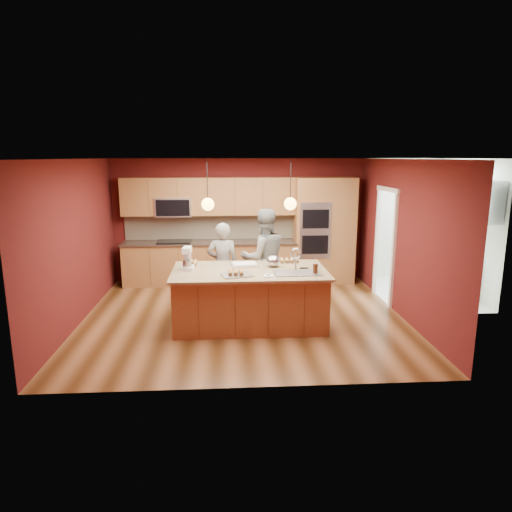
{
  "coord_description": "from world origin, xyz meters",
  "views": [
    {
      "loc": [
        -0.27,
        -7.55,
        2.74
      ],
      "look_at": [
        0.21,
        -0.1,
        1.11
      ],
      "focal_mm": 32.0,
      "sensor_mm": 36.0,
      "label": 1
    }
  ],
  "objects": [
    {
      "name": "stand_mixer",
      "position": [
        -0.92,
        -0.24,
        1.09
      ],
      "size": [
        0.22,
        0.29,
        0.37
      ],
      "rotation": [
        0.0,
        0.0,
        -0.08
      ],
      "color": "white",
      "rests_on": "island"
    },
    {
      "name": "wall_right",
      "position": [
        2.75,
        0.0,
        1.35
      ],
      "size": [
        0.0,
        5.0,
        5.0
      ],
      "primitive_type": "plane",
      "rotation": [
        1.57,
        0.0,
        -1.57
      ],
      "color": "#4D1312",
      "rests_on": "ground"
    },
    {
      "name": "washer",
      "position": [
        4.19,
        0.85,
        0.47
      ],
      "size": [
        0.71,
        0.72,
        0.95
      ],
      "primitive_type": "cube",
      "rotation": [
        0.0,
        0.0,
        -0.23
      ],
      "color": "white",
      "rests_on": "floor"
    },
    {
      "name": "mixing_bowl",
      "position": [
        0.5,
        -0.14,
        1.02
      ],
      "size": [
        0.24,
        0.24,
        0.2
      ],
      "primitive_type": "ellipsoid",
      "color": "#A9ADB0",
      "rests_on": "island"
    },
    {
      "name": "ceiling",
      "position": [
        0.0,
        0.0,
        2.7
      ],
      "size": [
        5.5,
        5.5,
        0.0
      ],
      "primitive_type": "plane",
      "rotation": [
        3.14,
        0.0,
        0.0
      ],
      "color": "silver",
      "rests_on": "ground"
    },
    {
      "name": "oven_column",
      "position": [
        1.85,
        2.19,
        1.15
      ],
      "size": [
        1.3,
        0.62,
        2.3
      ],
      "color": "brown",
      "rests_on": "floor"
    },
    {
      "name": "cupcakes_right",
      "position": [
        0.81,
        0.15,
        0.96
      ],
      "size": [
        0.34,
        0.17,
        0.08
      ],
      "primitive_type": null,
      "color": "tan",
      "rests_on": "island"
    },
    {
      "name": "sheet_cake",
      "position": [
        0.02,
        -0.05,
        0.95
      ],
      "size": [
        0.49,
        0.39,
        0.05
      ],
      "rotation": [
        0.0,
        0.0,
        0.13
      ],
      "color": "silver",
      "rests_on": "island"
    },
    {
      "name": "floor",
      "position": [
        0.0,
        0.0,
        0.0
      ],
      "size": [
        5.5,
        5.5,
        0.0
      ],
      "primitive_type": "plane",
      "color": "#432710",
      "rests_on": "ground"
    },
    {
      "name": "cabinet_run",
      "position": [
        -0.68,
        2.25,
        0.98
      ],
      "size": [
        3.74,
        0.64,
        2.3
      ],
      "color": "brown",
      "rests_on": "floor"
    },
    {
      "name": "tumbler",
      "position": [
        1.12,
        -0.63,
        1.0
      ],
      "size": [
        0.08,
        0.08,
        0.15
      ],
      "primitive_type": "cylinder",
      "color": "#371A0B",
      "rests_on": "island"
    },
    {
      "name": "phone",
      "position": [
        0.99,
        -0.29,
        0.93
      ],
      "size": [
        0.14,
        0.08,
        0.01
      ],
      "primitive_type": "cube",
      "rotation": [
        0.0,
        0.0,
        0.05
      ],
      "color": "black",
      "rests_on": "island"
    },
    {
      "name": "doorway_trim",
      "position": [
        2.73,
        0.8,
        1.05
      ],
      "size": [
        0.08,
        1.11,
        2.2
      ],
      "primitive_type": null,
      "color": "white",
      "rests_on": "wall_right"
    },
    {
      "name": "laundry_room",
      "position": [
        4.35,
        1.2,
        1.95
      ],
      "size": [
        2.6,
        2.7,
        2.7
      ],
      "color": "silver",
      "rests_on": "ground"
    },
    {
      "name": "wall_left",
      "position": [
        -2.75,
        0.0,
        1.35
      ],
      "size": [
        0.0,
        5.0,
        5.0
      ],
      "primitive_type": "plane",
      "rotation": [
        1.57,
        0.0,
        1.57
      ],
      "color": "#4D1312",
      "rests_on": "ground"
    },
    {
      "name": "cupcakes_left",
      "position": [
        -0.86,
        0.09,
        0.96
      ],
      "size": [
        0.15,
        0.29,
        0.07
      ],
      "primitive_type": null,
      "color": "tan",
      "rests_on": "island"
    },
    {
      "name": "dryer",
      "position": [
        4.19,
        1.62,
        0.48
      ],
      "size": [
        0.76,
        0.77,
        0.96
      ],
      "primitive_type": "cube",
      "rotation": [
        0.0,
        0.0,
        0.31
      ],
      "color": "white",
      "rests_on": "floor"
    },
    {
      "name": "pendant_right",
      "position": [
        0.74,
        -0.33,
        2.0
      ],
      "size": [
        0.2,
        0.2,
        0.8
      ],
      "color": "black",
      "rests_on": "ceiling"
    },
    {
      "name": "wall_back",
      "position": [
        0.0,
        2.5,
        1.35
      ],
      "size": [
        5.5,
        0.0,
        5.5
      ],
      "primitive_type": "plane",
      "rotation": [
        1.57,
        0.0,
        0.0
      ],
      "color": "#4D1312",
      "rests_on": "ground"
    },
    {
      "name": "plate",
      "position": [
        0.35,
        -0.76,
        0.93
      ],
      "size": [
        0.17,
        0.17,
        0.01
      ],
      "primitive_type": "cylinder",
      "color": "silver",
      "rests_on": "island"
    },
    {
      "name": "person_right",
      "position": [
        0.4,
        0.62,
        0.91
      ],
      "size": [
        1.02,
        0.87,
        1.81
      ],
      "primitive_type": "imported",
      "rotation": [
        0.0,
        0.0,
        3.37
      ],
      "color": "slate",
      "rests_on": "floor"
    },
    {
      "name": "wall_front",
      "position": [
        0.0,
        -2.5,
        1.35
      ],
      "size": [
        5.5,
        0.0,
        5.5
      ],
      "primitive_type": "plane",
      "rotation": [
        -1.57,
        0.0,
        0.0
      ],
      "color": "#4D1312",
      "rests_on": "ground"
    },
    {
      "name": "cupcakes_rack",
      "position": [
        -0.14,
        -0.69,
        0.98
      ],
      "size": [
        0.25,
        0.25,
        0.08
      ],
      "primitive_type": null,
      "color": "tan",
      "rests_on": "island"
    },
    {
      "name": "cooling_rack",
      "position": [
        -0.12,
        -0.69,
        0.94
      ],
      "size": [
        0.53,
        0.44,
        0.02
      ],
      "primitive_type": "cube",
      "rotation": [
        0.0,
        0.0,
        0.27
      ],
      "color": "#A5A7AC",
      "rests_on": "island"
    },
    {
      "name": "person_left",
      "position": [
        -0.36,
        0.62,
        0.79
      ],
      "size": [
        0.58,
        0.39,
        1.57
      ],
      "primitive_type": "imported",
      "rotation": [
        0.0,
        0.0,
        3.12
      ],
      "color": "black",
      "rests_on": "floor"
    },
    {
      "name": "pendant_left",
      "position": [
        -0.57,
        -0.33,
        2.0
      ],
      "size": [
        0.2,
        0.2,
        0.8
      ],
      "color": "black",
      "rests_on": "ceiling"
    },
    {
      "name": "island",
      "position": [
        0.1,
        -0.34,
        0.47
      ],
      "size": [
        2.51,
        1.41,
        1.31
      ],
      "color": "brown",
      "rests_on": "floor"
    }
  ]
}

